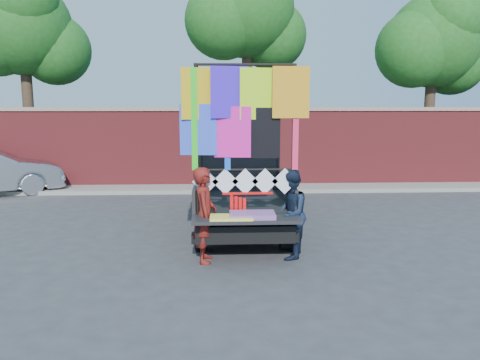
{
  "coord_description": "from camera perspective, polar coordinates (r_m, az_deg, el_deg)",
  "views": [
    {
      "loc": [
        0.02,
        -8.29,
        2.73
      ],
      "look_at": [
        0.4,
        0.1,
        1.35
      ],
      "focal_mm": 35.0,
      "sensor_mm": 36.0,
      "label": 1
    }
  ],
  "objects": [
    {
      "name": "tree_mid",
      "position": [
        16.71,
        0.97,
        19.56
      ],
      "size": [
        4.2,
        3.3,
        7.73
      ],
      "color": "#38281C",
      "rests_on": "ground"
    },
    {
      "name": "brick_wall",
      "position": [
        15.36,
        -2.63,
        4.07
      ],
      "size": [
        30.0,
        0.45,
        2.61
      ],
      "color": "maroon",
      "rests_on": "ground"
    },
    {
      "name": "tree_left",
      "position": [
        17.81,
        -24.98,
        16.18
      ],
      "size": [
        4.2,
        3.3,
        7.05
      ],
      "color": "#38281C",
      "rests_on": "ground"
    },
    {
      "name": "woman",
      "position": [
        8.09,
        -4.32,
        -4.26
      ],
      "size": [
        0.41,
        0.61,
        1.66
      ],
      "primitive_type": "imported",
      "rotation": [
        0.0,
        0.0,
        1.55
      ],
      "color": "maroon",
      "rests_on": "ground"
    },
    {
      "name": "tree_right",
      "position": [
        18.16,
        22.68,
        15.02
      ],
      "size": [
        4.2,
        3.3,
        6.62
      ],
      "color": "#38281C",
      "rests_on": "ground"
    },
    {
      "name": "ground",
      "position": [
        8.73,
        -2.6,
        -8.89
      ],
      "size": [
        90.0,
        90.0,
        0.0
      ],
      "primitive_type": "plane",
      "color": "#38383A",
      "rests_on": "ground"
    },
    {
      "name": "man",
      "position": [
        8.32,
        6.03,
        -4.15
      ],
      "size": [
        0.77,
        0.9,
        1.59
      ],
      "primitive_type": "imported",
      "rotation": [
        0.0,
        0.0,
        -1.81
      ],
      "color": "#152035",
      "rests_on": "ground"
    },
    {
      "name": "curb",
      "position": [
        14.83,
        -2.6,
        -1.05
      ],
      "size": [
        30.0,
        1.2,
        0.12
      ],
      "primitive_type": "cube",
      "color": "gray",
      "rests_on": "ground"
    },
    {
      "name": "pickup_truck",
      "position": [
        10.78,
        -0.16,
        -0.69
      ],
      "size": [
        2.14,
        5.38,
        3.39
      ],
      "color": "black",
      "rests_on": "ground"
    },
    {
      "name": "streamer_bundle",
      "position": [
        8.11,
        0.25,
        -2.88
      ],
      "size": [
        0.88,
        0.07,
        0.61
      ],
      "color": "#FD100D",
      "rests_on": "ground"
    }
  ]
}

